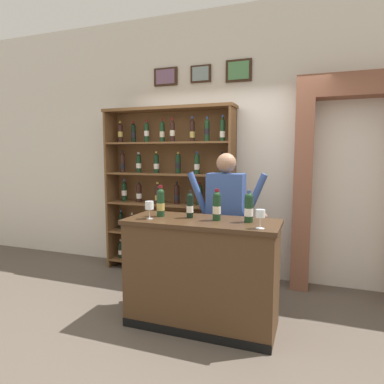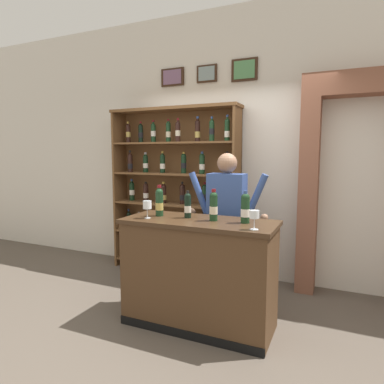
{
  "view_description": "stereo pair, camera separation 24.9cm",
  "coord_description": "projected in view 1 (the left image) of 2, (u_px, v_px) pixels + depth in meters",
  "views": [
    {
      "loc": [
        1.1,
        -2.93,
        1.64
      ],
      "look_at": [
        -0.08,
        0.33,
        1.24
      ],
      "focal_mm": 31.42,
      "sensor_mm": 36.0,
      "label": 1
    },
    {
      "loc": [
        1.33,
        -2.84,
        1.64
      ],
      "look_at": [
        -0.08,
        0.33,
        1.24
      ],
      "focal_mm": 31.42,
      "sensor_mm": 36.0,
      "label": 2
    }
  ],
  "objects": [
    {
      "name": "shopkeeper",
      "position": [
        226.0,
        212.0,
        3.62
      ],
      "size": [
        0.89,
        0.22,
        1.64
      ],
      "color": "#2D3347",
      "rests_on": "ground"
    },
    {
      "name": "ground_plane",
      "position": [
        188.0,
        322.0,
        3.3
      ],
      "size": [
        14.0,
        14.0,
        0.02
      ],
      "primitive_type": "cube",
      "color": "brown"
    },
    {
      "name": "wine_glass_spare",
      "position": [
        260.0,
        215.0,
        2.74
      ],
      "size": [
        0.08,
        0.08,
        0.16
      ],
      "color": "silver",
      "rests_on": "tasting_counter"
    },
    {
      "name": "tasting_counter",
      "position": [
        202.0,
        273.0,
        3.19
      ],
      "size": [
        1.44,
        0.6,
        1.03
      ],
      "color": "#4C331E",
      "rests_on": "ground"
    },
    {
      "name": "archway_doorway",
      "position": [
        354.0,
        176.0,
        3.91
      ],
      "size": [
        1.32,
        0.45,
        2.52
      ],
      "color": "brown",
      "rests_on": "ground"
    },
    {
      "name": "wine_shelf",
      "position": [
        169.0,
        187.0,
        4.59
      ],
      "size": [
        1.83,
        0.35,
        2.25
      ],
      "color": "brown",
      "rests_on": "ground"
    },
    {
      "name": "back_wall",
      "position": [
        228.0,
        145.0,
        4.52
      ],
      "size": [
        12.0,
        0.19,
        3.5
      ],
      "color": "silver",
      "rests_on": "ground"
    },
    {
      "name": "tasting_bottle_chianti",
      "position": [
        249.0,
        207.0,
        3.0
      ],
      "size": [
        0.08,
        0.08,
        0.29
      ],
      "color": "#19381E",
      "rests_on": "tasting_counter"
    },
    {
      "name": "tasting_bottle_vin_santo",
      "position": [
        217.0,
        206.0,
        3.09
      ],
      "size": [
        0.08,
        0.08,
        0.29
      ],
      "color": "#19381E",
      "rests_on": "tasting_counter"
    },
    {
      "name": "tasting_bottle_bianco",
      "position": [
        190.0,
        205.0,
        3.21
      ],
      "size": [
        0.07,
        0.07,
        0.26
      ],
      "color": "black",
      "rests_on": "tasting_counter"
    },
    {
      "name": "tasting_bottle_rosso",
      "position": [
        161.0,
        202.0,
        3.29
      ],
      "size": [
        0.08,
        0.08,
        0.31
      ],
      "color": "#19381E",
      "rests_on": "tasting_counter"
    },
    {
      "name": "wine_glass_left",
      "position": [
        149.0,
        206.0,
        3.16
      ],
      "size": [
        0.08,
        0.08,
        0.17
      ],
      "color": "silver",
      "rests_on": "tasting_counter"
    }
  ]
}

